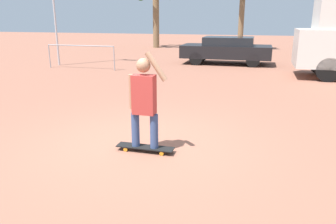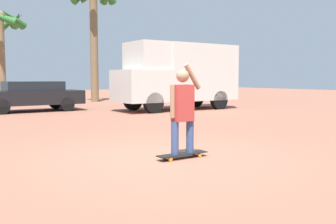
# 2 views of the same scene
# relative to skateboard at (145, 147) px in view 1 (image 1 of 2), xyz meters

# --- Properties ---
(ground_plane) EXTENTS (80.00, 80.00, 0.00)m
(ground_plane) POSITION_rel_skateboard_xyz_m (-0.19, 0.30, -0.07)
(ground_plane) COLOR #935B47
(skateboard) EXTENTS (1.02, 0.23, 0.09)m
(skateboard) POSITION_rel_skateboard_xyz_m (0.00, 0.00, 0.00)
(skateboard) COLOR black
(skateboard) RESTS_ON ground_plane
(person_skateboarder) EXTENTS (0.67, 0.24, 1.66)m
(person_skateboarder) POSITION_rel_skateboard_xyz_m (-0.00, 0.00, 0.89)
(person_skateboarder) COLOR #384C7A
(person_skateboarder) RESTS_ON skateboard
(parked_car_black) EXTENTS (4.37, 1.88, 1.34)m
(parked_car_black) POSITION_rel_skateboard_xyz_m (0.20, 11.72, 0.65)
(parked_car_black) COLOR black
(parked_car_black) RESTS_ON ground_plane
(plaza_railing_segment) EXTENTS (3.31, 0.05, 1.08)m
(plaza_railing_segment) POSITION_rel_skateboard_xyz_m (-5.95, 8.23, 0.80)
(plaza_railing_segment) COLOR #99999E
(plaza_railing_segment) RESTS_ON ground_plane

